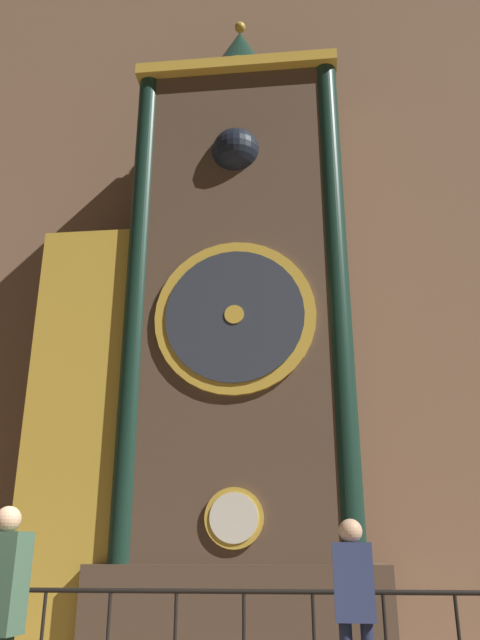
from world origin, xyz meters
TOP-DOWN VIEW (x-y plane):
  - cathedral_back_wall at (-0.09, 6.52)m, footprint 24.00×0.32m
  - clock_tower at (0.07, 5.21)m, footprint 4.95×1.82m
  - railing_fence at (0.75, 3.06)m, footprint 5.52×0.05m
  - visitor_far at (1.79, 2.20)m, footprint 0.35×0.23m

SIDE VIEW (x-z plane):
  - railing_fence at x=0.75m, z-range 0.06..1.03m
  - visitor_far at x=1.79m, z-range 0.16..1.76m
  - clock_tower at x=0.07m, z-range -0.93..9.64m
  - cathedral_back_wall at x=-0.09m, z-range -0.01..13.58m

